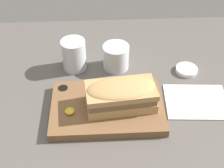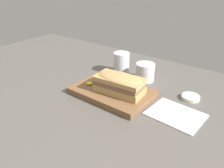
# 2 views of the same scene
# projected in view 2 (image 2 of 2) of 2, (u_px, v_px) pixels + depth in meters

# --- Properties ---
(dining_table) EXTENTS (1.89, 1.04, 0.02)m
(dining_table) POSITION_uv_depth(u_px,v_px,m) (101.00, 98.00, 0.85)
(dining_table) COLOR #56514C
(dining_table) RESTS_ON ground
(serving_board) EXTENTS (0.30, 0.20, 0.02)m
(serving_board) POSITION_uv_depth(u_px,v_px,m) (112.00, 92.00, 0.86)
(serving_board) COLOR brown
(serving_board) RESTS_ON dining_table
(sandwich) EXTENTS (0.19, 0.11, 0.07)m
(sandwich) POSITION_uv_depth(u_px,v_px,m) (119.00, 83.00, 0.81)
(sandwich) COLOR tan
(sandwich) RESTS_ON serving_board
(mustard_dollop) EXTENTS (0.03, 0.03, 0.01)m
(mustard_dollop) POSITION_uv_depth(u_px,v_px,m) (89.00, 83.00, 0.89)
(mustard_dollop) COLOR gold
(mustard_dollop) RESTS_ON serving_board
(water_glass) EXTENTS (0.07, 0.07, 0.10)m
(water_glass) POSITION_uv_depth(u_px,v_px,m) (121.00, 64.00, 1.03)
(water_glass) COLOR silver
(water_glass) RESTS_ON dining_table
(wine_glass) EXTENTS (0.08, 0.08, 0.08)m
(wine_glass) POSITION_uv_depth(u_px,v_px,m) (145.00, 73.00, 0.96)
(wine_glass) COLOR silver
(wine_glass) RESTS_ON dining_table
(napkin) EXTENTS (0.18, 0.15, 0.00)m
(napkin) POSITION_uv_depth(u_px,v_px,m) (176.00, 115.00, 0.74)
(napkin) COLOR white
(napkin) RESTS_ON dining_table
(condiment_dish) EXTENTS (0.07, 0.07, 0.01)m
(condiment_dish) POSITION_uv_depth(u_px,v_px,m) (191.00, 97.00, 0.83)
(condiment_dish) COLOR white
(condiment_dish) RESTS_ON dining_table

